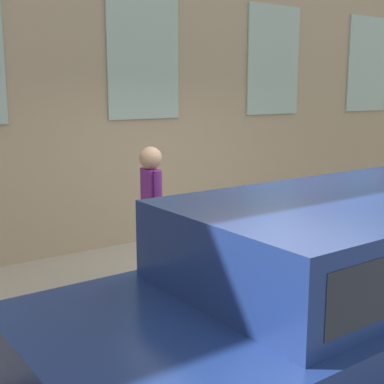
# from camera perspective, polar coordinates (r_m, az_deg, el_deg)

# --- Properties ---
(ground_plane) EXTENTS (80.00, 80.00, 0.00)m
(ground_plane) POSITION_cam_1_polar(r_m,az_deg,el_deg) (5.92, 9.38, -12.34)
(ground_plane) COLOR #47474C
(sidewalk) EXTENTS (2.78, 60.00, 0.13)m
(sidewalk) POSITION_cam_1_polar(r_m,az_deg,el_deg) (6.87, 1.11, -8.24)
(sidewalk) COLOR #A8A093
(sidewalk) RESTS_ON ground_plane
(fire_hydrant) EXTENTS (0.35, 0.46, 0.71)m
(fire_hydrant) POSITION_cam_1_polar(r_m,az_deg,el_deg) (6.16, 4.26, -6.38)
(fire_hydrant) COLOR gold
(fire_hydrant) RESTS_ON sidewalk
(person) EXTENTS (0.38, 0.25, 1.57)m
(person) POSITION_cam_1_polar(r_m,az_deg,el_deg) (5.96, -4.37, -1.14)
(person) COLOR navy
(person) RESTS_ON sidewalk
(parked_truck_navy_near) EXTENTS (1.91, 5.18, 1.53)m
(parked_truck_navy_near) POSITION_cam_1_polar(r_m,az_deg,el_deg) (4.48, 17.36, -8.25)
(parked_truck_navy_near) COLOR black
(parked_truck_navy_near) RESTS_ON ground_plane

